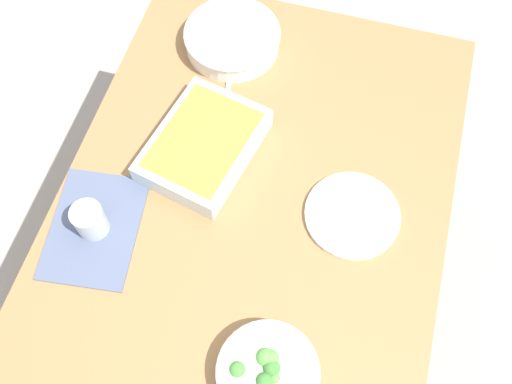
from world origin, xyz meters
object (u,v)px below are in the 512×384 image
at_px(spoon_by_stew, 228,85).
at_px(spoon_by_broccoli, 277,356).
at_px(baking_dish, 204,145).
at_px(stew_bowl, 232,38).
at_px(drink_cup, 91,221).
at_px(broccoli_bowl, 267,373).
at_px(side_plate, 352,214).

relative_size(spoon_by_stew, spoon_by_broccoli, 1.00).
bearing_deg(baking_dish, stew_bowl, 5.08).
bearing_deg(spoon_by_broccoli, stew_bowl, 23.16).
relative_size(drink_cup, spoon_by_broccoli, 0.49).
bearing_deg(spoon_by_broccoli, baking_dish, 34.81).
xyz_separation_m(baking_dish, spoon_by_stew, (0.21, 0.00, -0.03)).
bearing_deg(spoon_by_broccoli, broccoli_bowl, 165.91).
relative_size(stew_bowl, drink_cup, 3.02).
distance_m(broccoli_bowl, baking_dish, 0.55).
xyz_separation_m(baking_dish, side_plate, (-0.07, -0.38, -0.03)).
distance_m(spoon_by_stew, spoon_by_broccoli, 0.70).
distance_m(broccoli_bowl, side_plate, 0.41).
xyz_separation_m(baking_dish, drink_cup, (-0.26, 0.18, 0.00)).
height_order(broccoli_bowl, side_plate, broccoli_bowl).
bearing_deg(spoon_by_stew, spoon_by_broccoli, -154.72).
distance_m(side_plate, spoon_by_stew, 0.47).
bearing_deg(stew_bowl, spoon_by_broccoli, -156.84).
height_order(stew_bowl, drink_cup, drink_cup).
height_order(side_plate, spoon_by_broccoli, side_plate).
bearing_deg(drink_cup, side_plate, -71.14).
bearing_deg(stew_bowl, drink_cup, 165.87).
bearing_deg(spoon_by_broccoli, drink_cup, 70.83).
distance_m(broccoli_bowl, spoon_by_broccoli, 0.05).
relative_size(baking_dish, spoon_by_broccoli, 1.94).
height_order(baking_dish, spoon_by_broccoli, baking_dish).
bearing_deg(spoon_by_stew, side_plate, -125.60).
xyz_separation_m(broccoli_bowl, spoon_by_stew, (0.67, 0.29, -0.03)).
xyz_separation_m(stew_bowl, spoon_by_broccoli, (-0.76, -0.33, -0.03)).
bearing_deg(baking_dish, drink_cup, 145.33).
xyz_separation_m(baking_dish, spoon_by_broccoli, (-0.43, -0.30, -0.03)).
height_order(broccoli_bowl, spoon_by_stew, broccoli_bowl).
relative_size(stew_bowl, spoon_by_stew, 1.46).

